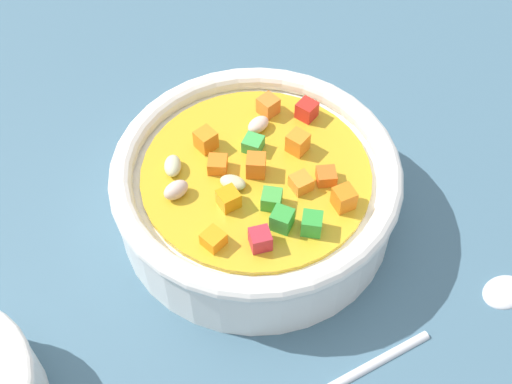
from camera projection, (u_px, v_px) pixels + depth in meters
ground_plane at (256, 222)px, 51.66cm from camera, size 140.00×140.00×2.00cm
soup_bowl_main at (256, 189)px, 48.35cm from camera, size 20.37×20.37×6.53cm
spoon at (442, 324)px, 44.90cm from camera, size 4.56×21.15×0.87cm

